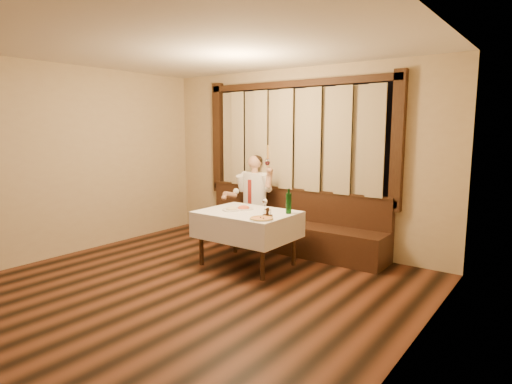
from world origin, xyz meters
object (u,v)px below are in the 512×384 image
Objects in this scene: cruet_caddy at (268,214)px; pasta_cream at (232,208)px; dining_table at (247,219)px; seated_man at (252,193)px; banquette at (287,229)px; pizza at (261,219)px; pasta_red at (244,207)px; green_bottle at (289,203)px.

pasta_cream is at bearing 166.85° from cruet_caddy.
seated_man is (-0.62, 0.93, 0.19)m from dining_table.
banquette is 25.73× the size of cruet_caddy.
seated_man is at bearing 128.81° from cruet_caddy.
cruet_caddy is (0.45, -1.18, 0.49)m from banquette.
seated_man is at bearing 111.70° from pasta_cream.
pasta_red is (-0.60, 0.41, 0.02)m from pizza.
pizza is 0.73m from pasta_cream.
cruet_caddy reaches higher than dining_table.
green_bottle reaches higher than pasta_red.
pizza is 0.54m from green_bottle.
seated_man reaches higher than dining_table.
pizza is at bearing -34.05° from dining_table.
cruet_caddy is (0.67, -0.09, 0.01)m from pasta_cream.
pasta_red reaches higher than pasta_cream.
banquette is 0.82m from seated_man.
banquette is at bearing 8.31° from seated_man.
pizza is 2.45× the size of cruet_caddy.
dining_table is at bearing 145.95° from pizza.
pizza is 1.14× the size of pasta_cream.
banquette is 1.06m from pasta_red.
seated_man is at bearing -171.69° from banquette.
green_bottle reaches higher than dining_table.
green_bottle is at bearing -56.92° from banquette.
green_bottle is at bearing 82.73° from pizza.
pasta_cream is (-0.08, -0.16, -0.00)m from pasta_red.
cruet_caddy is (-0.02, 0.16, 0.03)m from pizza.
pasta_red is 0.63m from cruet_caddy.
green_bottle is 0.39m from cruet_caddy.
green_bottle is 0.24× the size of seated_man.
pizza is 1.65m from seated_man.
cruet_caddy is at bearing -69.28° from banquette.
pasta_red is at bearing 151.46° from cruet_caddy.
pasta_red is 1.03× the size of pasta_cream.
seated_man is (-0.48, 0.84, 0.04)m from pasta_red.
banquette is 1.14m from green_bottle.
green_bottle is at bearing 20.18° from pasta_cream.
pasta_cream is at bearing -117.70° from pasta_red.
banquette is 2.52× the size of dining_table.
banquette is 9.32× the size of green_bottle.
dining_table is 4.18× the size of pizza.
dining_table is 0.49m from cruet_caddy.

